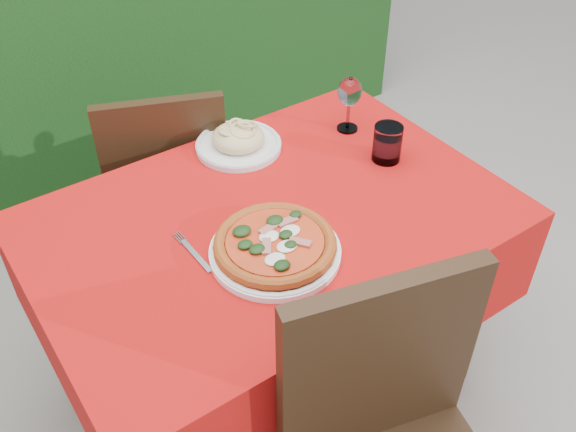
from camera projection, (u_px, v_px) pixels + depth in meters
ground at (275, 381)px, 2.20m from camera, size 60.00×60.00×0.00m
dining_table at (272, 255)px, 1.81m from camera, size 1.26×0.86×0.75m
chair_far at (169, 182)px, 2.22m from camera, size 0.52×0.52×0.88m
pizza_plate at (275, 246)px, 1.57m from camera, size 0.36×0.36×0.06m
pasta_plate at (238, 141)px, 1.93m from camera, size 0.26×0.26×0.07m
water_glass at (387, 145)px, 1.87m from camera, size 0.08×0.08×0.11m
wine_glass at (350, 94)px, 1.95m from camera, size 0.07×0.07×0.18m
fork at (196, 256)px, 1.59m from camera, size 0.03×0.19×0.00m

